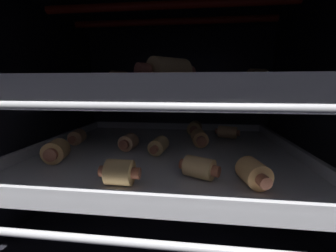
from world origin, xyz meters
The scene contains 26 objects.
ground_plane centered at (0.00, 0.00, -0.60)cm, with size 53.99×54.40×1.20cm, color black.
oven_wall_back centered at (0.00, 26.60, 20.33)cm, with size 53.99×1.20×40.66cm, color black.
oven_wall_left centered at (-26.39, 0.00, 20.33)cm, with size 1.20×52.00×40.66cm, color black.
oven_wall_right centered at (26.39, 0.00, 20.33)cm, with size 1.20×52.00×40.66cm, color black.
heating_element centered at (0.00, 0.00, 37.91)cm, with size 41.27×20.42×1.35cm.
oven_rack_lower centered at (0.00, 0.00, 12.46)cm, with size 49.24×50.96×0.71cm.
baking_tray_lower centered at (0.00, 0.00, 13.35)cm, with size 44.66×39.55×2.36cm.
pig_in_blanket_lower_0 centered at (-6.81, -0.56, 14.97)cm, with size 3.28×4.49×2.85cm.
pig_in_blanket_lower_1 centered at (-18.25, 2.25, 14.94)cm, with size 3.12×4.40×2.79cm.
pig_in_blanket_lower_2 centered at (12.03, -12.78, 15.06)cm, with size 3.71×6.06×3.02cm.
pig_in_blanket_lower_3 centered at (-3.66, -14.50, 15.07)cm, with size 4.96×3.13×3.05cm.
pig_in_blanket_lower_4 centered at (5.13, 12.89, 15.16)cm, with size 3.52×4.72×3.22cm.
pig_in_blanket_lower_5 centered at (-1.04, -1.83, 14.88)cm, with size 3.22×6.12×2.67cm.
pig_in_blanket_lower_6 centered at (5.74, -11.45, 14.90)cm, with size 5.34×4.05×2.72cm.
pig_in_blanket_lower_7 centered at (6.08, 3.86, 15.05)cm, with size 3.46×6.32×3.00cm.
pig_in_blanket_lower_8 centered at (-16.05, -7.99, 15.22)cm, with size 3.90×4.77×3.35cm.
pig_in_blanket_lower_9 centered at (12.40, 10.84, 14.86)cm, with size 5.40×3.66×2.64cm.
oven_rack_upper centered at (0.00, 0.00, 23.65)cm, with size 49.25×50.96×0.72cm.
baking_tray_upper centered at (0.00, 0.00, 24.67)cm, with size 44.66×39.55×2.26cm.
pig_in_blanket_upper_0 centered at (15.98, 3.64, 26.63)cm, with size 4.68×3.91×2.89cm.
pig_in_blanket_upper_1 centered at (10.78, 13.49, 26.40)cm, with size 3.99×5.93×2.42cm.
pig_in_blanket_upper_2 centered at (2.49, -9.10, 26.75)cm, with size 4.87×4.66×3.13cm.
pig_in_blanket_upper_3 centered at (2.27, -15.29, 26.59)cm, with size 5.50×5.47×2.80cm.
pig_in_blanket_upper_4 centered at (17.35, 13.93, 26.60)cm, with size 4.42×4.68×2.82cm.
pig_in_blanket_upper_5 centered at (-10.49, 6.10, 26.63)cm, with size 4.11×4.75×2.89cm.
pig_in_blanket_upper_6 centered at (-4.82, 5.00, 26.51)cm, with size 4.42×5.18×2.64cm.
Camera 1 is at (4.92, -38.23, 25.29)cm, focal length 23.55 mm.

